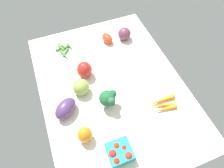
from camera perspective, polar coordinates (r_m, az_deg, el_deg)
tablecloth at (r=110.60cm, az=0.00°, el=-0.87°), size 104.00×76.00×2.00cm
red_onion_center at (r=131.19cm, az=3.54°, el=14.04°), size 8.06×8.06×8.06cm
broccoli_head at (r=98.00cm, az=-1.09°, el=-4.16°), size 8.97×9.12×10.71cm
bell_pepper_red at (r=111.07cm, az=-7.83°, el=4.03°), size 8.90×8.90×9.94cm
roma_tomato at (r=129.88cm, az=-1.37°, el=12.83°), size 9.57×7.17×5.45cm
bell_pepper_orange at (r=93.49cm, az=-7.73°, el=-14.11°), size 9.16×9.16×8.90cm
heirloom_tomato_green at (r=105.42cm, az=-8.82°, el=-0.86°), size 8.78×8.78×8.78cm
okra_pile at (r=128.48cm, az=-13.26°, el=9.30°), size 15.97×11.24×1.98cm
carrot_bunch at (r=105.65cm, az=14.01°, el=-5.65°), size 8.00×16.15×2.69cm
eggplant at (r=101.03cm, az=-13.05°, el=-6.78°), size 14.00×14.64×7.92cm
berry_basket at (r=91.78cm, az=2.17°, el=-18.87°), size 10.36×10.36×6.82cm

